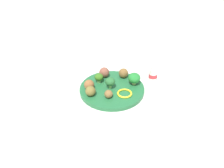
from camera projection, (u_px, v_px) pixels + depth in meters
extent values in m
plane|color=silver|center=(112.00, 91.00, 1.06)|extent=(4.00, 4.00, 0.00)
cylinder|color=#236638|center=(112.00, 89.00, 1.06)|extent=(0.28, 0.28, 0.02)
cylinder|color=#ABC268|center=(134.00, 83.00, 1.07)|extent=(0.01, 0.01, 0.01)
ellipsoid|color=#247A30|center=(134.00, 78.00, 1.06)|extent=(0.05, 0.05, 0.04)
cylinder|color=#94C378|center=(99.00, 81.00, 1.09)|extent=(0.02, 0.02, 0.01)
ellipsoid|color=#36691D|center=(99.00, 77.00, 1.07)|extent=(0.04, 0.04, 0.03)
cylinder|color=#94C971|center=(110.00, 86.00, 1.05)|extent=(0.01, 0.01, 0.02)
ellipsoid|color=#286230|center=(110.00, 81.00, 1.04)|extent=(0.04, 0.04, 0.03)
sphere|color=brown|center=(90.00, 91.00, 1.00)|extent=(0.04, 0.04, 0.04)
sphere|color=brown|center=(109.00, 94.00, 0.99)|extent=(0.03, 0.03, 0.03)
sphere|color=brown|center=(123.00, 73.00, 1.11)|extent=(0.04, 0.04, 0.04)
sphere|color=brown|center=(89.00, 85.00, 1.03)|extent=(0.04, 0.04, 0.04)
sphere|color=brown|center=(104.00, 72.00, 1.11)|extent=(0.05, 0.05, 0.05)
torus|color=yellow|center=(125.00, 93.00, 1.01)|extent=(0.09, 0.09, 0.01)
cube|color=white|center=(54.00, 97.00, 1.02)|extent=(0.17, 0.12, 0.01)
cube|color=silver|center=(50.00, 94.00, 1.03)|extent=(0.09, 0.01, 0.01)
cube|color=silver|center=(65.00, 93.00, 1.04)|extent=(0.03, 0.02, 0.01)
cube|color=silver|center=(47.00, 99.00, 1.00)|extent=(0.09, 0.02, 0.01)
cube|color=silver|center=(65.00, 98.00, 1.01)|extent=(0.06, 0.02, 0.01)
cylinder|color=white|center=(153.00, 75.00, 1.11)|extent=(0.04, 0.04, 0.06)
cylinder|color=red|center=(153.00, 75.00, 1.11)|extent=(0.04, 0.04, 0.02)
cylinder|color=silver|center=(154.00, 68.00, 1.09)|extent=(0.03, 0.03, 0.01)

